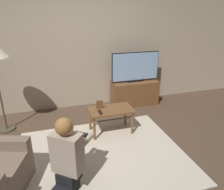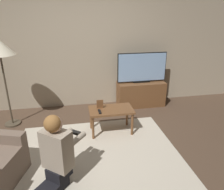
{
  "view_description": "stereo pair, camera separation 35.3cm",
  "coord_description": "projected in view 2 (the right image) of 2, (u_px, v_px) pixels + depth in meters",
  "views": [
    {
      "loc": [
        -0.64,
        -2.57,
        2.0
      ],
      "look_at": [
        0.32,
        0.57,
        0.71
      ],
      "focal_mm": 35.0,
      "sensor_mm": 36.0,
      "label": 1
    },
    {
      "loc": [
        -0.3,
        -2.66,
        2.0
      ],
      "look_at": [
        0.32,
        0.57,
        0.71
      ],
      "focal_mm": 35.0,
      "sensor_mm": 36.0,
      "label": 2
    }
  ],
  "objects": [
    {
      "name": "coffee_table",
      "position": [
        111.0,
        112.0,
        3.68
      ],
      "size": [
        0.74,
        0.42,
        0.44
      ],
      "color": "brown",
      "rests_on": "ground_plane"
    },
    {
      "name": "ground_plane",
      "position": [
        98.0,
        155.0,
        3.21
      ],
      "size": [
        10.0,
        10.0,
        0.0
      ],
      "primitive_type": "plane",
      "color": "brown"
    },
    {
      "name": "picture_frame",
      "position": [
        100.0,
        104.0,
        3.66
      ],
      "size": [
        0.11,
        0.01,
        0.15
      ],
      "color": "brown",
      "rests_on": "coffee_table"
    },
    {
      "name": "wall_back",
      "position": [
        84.0,
        46.0,
        4.5
      ],
      "size": [
        10.0,
        0.06,
        2.6
      ],
      "color": "tan",
      "rests_on": "ground_plane"
    },
    {
      "name": "person_kneeling",
      "position": [
        56.0,
        154.0,
        2.49
      ],
      "size": [
        0.72,
        0.81,
        0.93
      ],
      "rotation": [
        0.0,
        0.0,
        2.46
      ],
      "color": "black",
      "rests_on": "rug"
    },
    {
      "name": "tv_stand",
      "position": [
        141.0,
        94.0,
        4.8
      ],
      "size": [
        1.02,
        0.4,
        0.53
      ],
      "color": "brown",
      "rests_on": "ground_plane"
    },
    {
      "name": "rug",
      "position": [
        98.0,
        155.0,
        3.21
      ],
      "size": [
        2.37,
        1.97,
        0.02
      ],
      "color": "beige",
      "rests_on": "ground_plane"
    },
    {
      "name": "remote",
      "position": [
        100.0,
        112.0,
        3.54
      ],
      "size": [
        0.04,
        0.15,
        0.02
      ],
      "color": "black",
      "rests_on": "coffee_table"
    },
    {
      "name": "tv",
      "position": [
        142.0,
        68.0,
        4.59
      ],
      "size": [
        1.05,
        0.08,
        0.64
      ],
      "color": "black",
      "rests_on": "tv_stand"
    }
  ]
}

